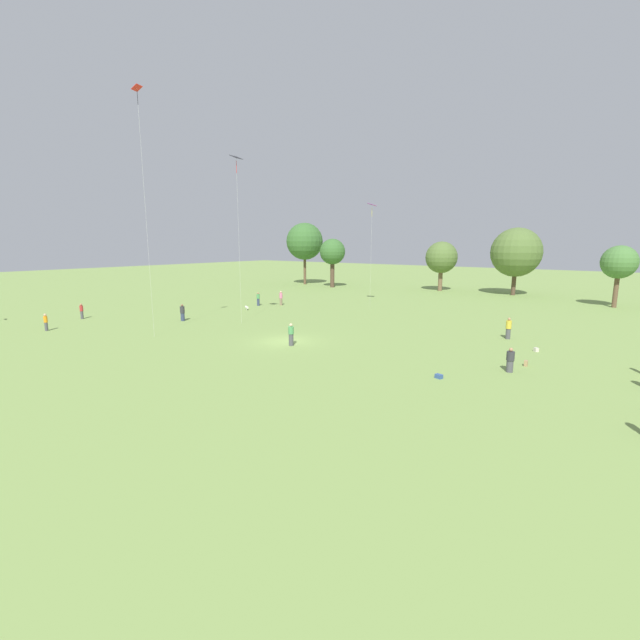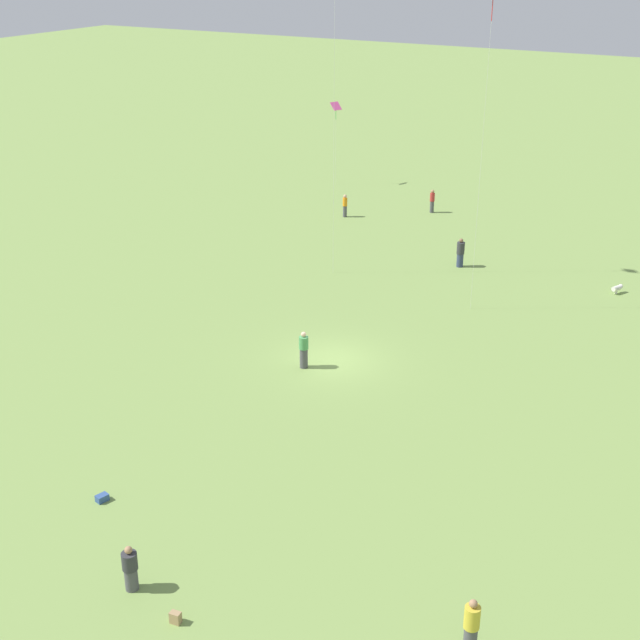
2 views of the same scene
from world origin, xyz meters
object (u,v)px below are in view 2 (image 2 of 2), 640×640
at_px(person_1, 304,350).
at_px(person_7, 460,253).
at_px(person_10, 471,627).
at_px(kite_1, 336,109).
at_px(person_3, 345,206).
at_px(dog_0, 618,288).
at_px(person_4, 432,201).
at_px(picnic_bag_0, 102,498).
at_px(picnic_bag_1, 176,618).
at_px(person_5, 130,569).
at_px(kite_0, 493,4).

relative_size(person_1, person_7, 1.01).
bearing_deg(person_10, kite_1, 49.44).
distance_m(person_1, person_3, 23.63).
xyz_separation_m(person_10, dog_0, (-29.29, -2.23, -0.58)).
relative_size(person_4, picnic_bag_0, 3.41).
bearing_deg(person_1, picnic_bag_0, 13.96).
bearing_deg(picnic_bag_1, person_5, -104.33).
bearing_deg(person_5, person_10, 132.43).
xyz_separation_m(person_3, picnic_bag_0, (34.23, 8.28, -0.69)).
height_order(person_3, kite_0, kite_0).
xyz_separation_m(person_1, kite_1, (-29.26, -14.00, 5.01)).
xyz_separation_m(picnic_bag_0, picnic_bag_1, (3.56, 5.94, 0.06)).
bearing_deg(person_5, kite_0, -154.69).
height_order(person_1, person_4, person_1).
xyz_separation_m(person_1, person_10, (13.02, 12.80, 0.02)).
height_order(kite_1, dog_0, kite_1).
bearing_deg(person_7, person_5, -38.06).
bearing_deg(person_1, person_10, 62.83).
distance_m(person_4, picnic_bag_0, 38.31).
bearing_deg(person_5, picnic_bag_0, -99.78).
relative_size(person_10, dog_0, 2.46).
bearing_deg(kite_0, person_4, 162.09).
xyz_separation_m(person_1, picnic_bag_0, (12.48, -0.95, -0.75)).
distance_m(person_1, person_5, 15.79).
height_order(picnic_bag_0, picnic_bag_1, picnic_bag_1).
bearing_deg(person_5, person_1, -141.07).
bearing_deg(person_1, person_7, -166.75).
bearing_deg(person_7, person_10, -19.47).
bearing_deg(person_4, dog_0, -26.73).
height_order(person_7, person_10, person_10).
xyz_separation_m(person_5, picnic_bag_0, (-3.04, -3.89, -0.63)).
bearing_deg(person_4, kite_0, -55.34).
relative_size(person_7, person_10, 0.96).
bearing_deg(dog_0, kite_1, 178.71).
relative_size(person_4, dog_0, 2.24).
xyz_separation_m(person_5, kite_0, (-25.81, 1.30, 14.47)).
relative_size(person_3, picnic_bag_0, 3.29).
bearing_deg(person_10, person_7, 38.40).
bearing_deg(person_3, kite_1, -53.16).
distance_m(person_4, person_7, 11.17).
bearing_deg(person_10, picnic_bag_0, 104.82).
height_order(person_3, picnic_bag_0, person_3).
height_order(person_5, kite_0, kite_0).
xyz_separation_m(kite_0, picnic_bag_1, (26.34, 0.75, -15.04)).
distance_m(kite_0, kite_1, 27.92).
xyz_separation_m(kite_0, dog_0, (-5.98, 6.32, -14.91)).
relative_size(person_1, picnic_bag_0, 3.65).
distance_m(person_1, dog_0, 19.41).
distance_m(kite_0, dog_0, 17.26).
distance_m(person_10, picnic_bag_1, 8.40).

